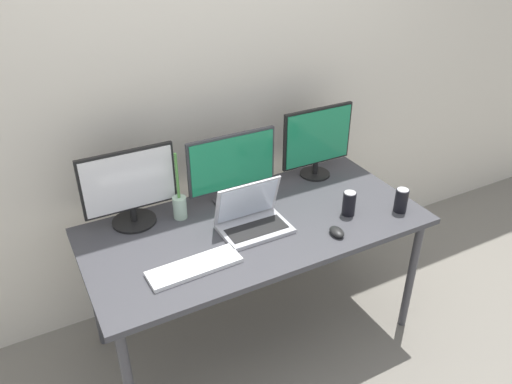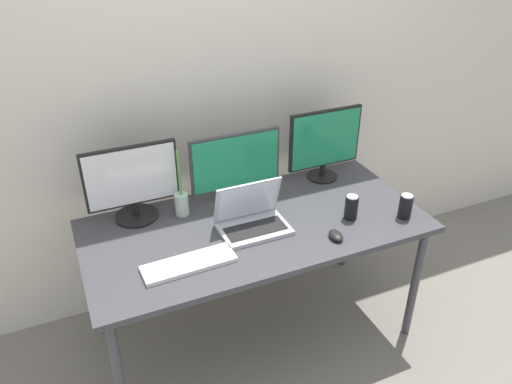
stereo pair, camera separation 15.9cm
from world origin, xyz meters
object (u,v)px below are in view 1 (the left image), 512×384
work_desk (256,234)px  soda_can_by_laptop (349,203)px  monitor_left (129,187)px  monitor_right (317,140)px  keyboard_main (195,267)px  bamboo_vase (180,205)px  monitor_center (231,168)px  laptop_silver (252,218)px  mouse_by_keyboard (337,232)px  soda_can_near_keyboard (401,200)px

work_desk → soda_can_by_laptop: 0.49m
monitor_left → monitor_right: monitor_right is taller
work_desk → monitor_left: (-0.52, 0.29, 0.26)m
monitor_right → keyboard_main: 1.06m
soda_can_by_laptop → keyboard_main: bearing=-177.3°
bamboo_vase → soda_can_by_laptop: bearing=-26.0°
monitor_center → bamboo_vase: (-0.30, -0.03, -0.12)m
laptop_silver → monitor_center: bearing=84.2°
monitor_left → monitor_center: size_ratio=0.94×
monitor_center → bamboo_vase: 0.33m
bamboo_vase → monitor_right: bearing=3.7°
work_desk → monitor_center: (-0.00, 0.26, 0.25)m
bamboo_vase → monitor_left: bearing=163.3°
bamboo_vase → laptop_silver: bearing=-42.4°
keyboard_main → mouse_by_keyboard: size_ratio=4.34×
keyboard_main → monitor_left: bearing=102.7°
soda_can_near_keyboard → soda_can_by_laptop: size_ratio=1.00×
monitor_right → keyboard_main: (-0.93, -0.46, -0.21)m
laptop_silver → soda_can_near_keyboard: bearing=-16.7°
soda_can_by_laptop → bamboo_vase: bamboo_vase is taller
monitor_right → mouse_by_keyboard: monitor_right is taller
soda_can_near_keyboard → monitor_left: bearing=156.4°
work_desk → mouse_by_keyboard: (0.29, -0.26, 0.08)m
work_desk → monitor_left: size_ratio=3.68×
monitor_left → keyboard_main: (0.13, -0.48, -0.19)m
monitor_right → bamboo_vase: bearing=-176.3°
keyboard_main → monitor_center: bearing=46.2°
monitor_left → soda_can_by_laptop: (0.97, -0.43, -0.14)m
monitor_left → laptop_silver: size_ratio=1.38×
keyboard_main → soda_can_near_keyboard: size_ratio=3.25×
soda_can_by_laptop → soda_can_near_keyboard: bearing=-21.8°
monitor_left → mouse_by_keyboard: bearing=-34.3°
laptop_silver → bamboo_vase: size_ratio=0.93×
soda_can_near_keyboard → bamboo_vase: bamboo_vase is taller
soda_can_near_keyboard → bamboo_vase: (-1.01, 0.47, 0.01)m
work_desk → monitor_right: (0.54, 0.28, 0.28)m
monitor_center → soda_can_near_keyboard: bearing=-35.3°
work_desk → monitor_center: size_ratio=3.46×
monitor_left → bamboo_vase: monitor_left is taller
monitor_left → mouse_by_keyboard: (0.82, -0.56, -0.18)m
mouse_by_keyboard → soda_can_near_keyboard: bearing=8.3°
work_desk → monitor_center: bearing=91.0°
monitor_center → laptop_silver: bearing=-95.8°
keyboard_main → mouse_by_keyboard: mouse_by_keyboard is taller
mouse_by_keyboard → monitor_left: bearing=151.1°
monitor_right → mouse_by_keyboard: (-0.24, -0.54, -0.20)m
work_desk → laptop_silver: laptop_silver is taller
laptop_silver → keyboard_main: 0.40m
work_desk → monitor_left: monitor_left is taller
work_desk → soda_can_near_keyboard: 0.75m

